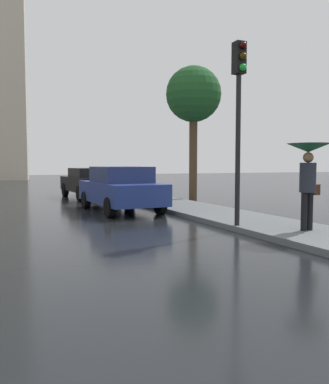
{
  "coord_description": "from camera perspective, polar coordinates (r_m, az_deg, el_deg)",
  "views": [
    {
      "loc": [
        -1.39,
        -1.29,
        1.64
      ],
      "look_at": [
        2.23,
        7.15,
        1.0
      ],
      "focal_mm": 38.26,
      "sensor_mm": 36.0,
      "label": 1
    }
  ],
  "objects": [
    {
      "name": "traffic_light",
      "position": [
        10.14,
        10.35,
        12.59
      ],
      "size": [
        0.26,
        0.39,
        4.38
      ],
      "color": "black",
      "rests_on": "sidewalk_strip"
    },
    {
      "name": "car_blue_near_kerb",
      "position": [
        14.11,
        -6.12,
        0.51
      ],
      "size": [
        2.05,
        4.32,
        1.54
      ],
      "rotation": [
        0.0,
        0.0,
        0.04
      ],
      "color": "navy",
      "rests_on": "ground"
    },
    {
      "name": "street_tree_near",
      "position": [
        18.12,
        4.06,
        13.18
      ],
      "size": [
        2.39,
        2.39,
        5.83
      ],
      "color": "#4C3823",
      "rests_on": "ground"
    },
    {
      "name": "car_black_mid_road",
      "position": [
        19.83,
        -10.52,
        1.37
      ],
      "size": [
        2.01,
        4.48,
        1.43
      ],
      "rotation": [
        0.0,
        0.0,
        0.05
      ],
      "color": "black",
      "rests_on": "ground"
    },
    {
      "name": "pedestrian_with_umbrella_near",
      "position": [
        9.68,
        19.4,
        3.7
      ],
      "size": [
        0.94,
        0.94,
        1.95
      ],
      "rotation": [
        0.0,
        0.0,
        0.09
      ],
      "color": "black",
      "rests_on": "sidewalk_strip"
    }
  ]
}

